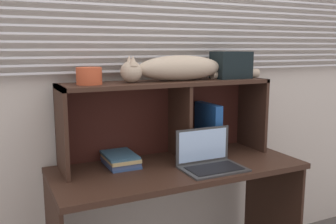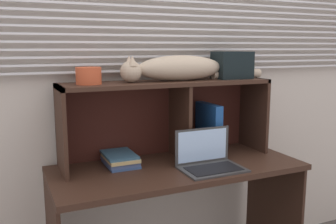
# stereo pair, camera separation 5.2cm
# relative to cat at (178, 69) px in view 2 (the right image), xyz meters

# --- Properties ---
(back_panel_with_blinds) EXTENTS (4.40, 0.08, 2.50)m
(back_panel_with_blinds) POSITION_rel_cat_xyz_m (-0.06, 0.19, -0.02)
(back_panel_with_blinds) COLOR beige
(back_panel_with_blinds) RESTS_ON ground
(desk) EXTENTS (1.35, 0.57, 0.77)m
(desk) POSITION_rel_cat_xyz_m (-0.06, -0.13, -0.67)
(desk) COLOR #362017
(desk) RESTS_ON ground
(hutch_shelf_unit) EXTENTS (1.20, 0.28, 0.45)m
(hutch_shelf_unit) POSITION_rel_cat_xyz_m (-0.05, 0.03, -0.21)
(hutch_shelf_unit) COLOR #362017
(hutch_shelf_unit) RESTS_ON desk
(cat) EXTENTS (0.89, 0.15, 0.14)m
(cat) POSITION_rel_cat_xyz_m (0.00, 0.00, 0.00)
(cat) COLOR #BCA78C
(cat) RESTS_ON hutch_shelf_unit
(laptop) EXTENTS (0.33, 0.23, 0.20)m
(laptop) POSITION_rel_cat_xyz_m (0.07, -0.24, -0.47)
(laptop) COLOR #363636
(laptop) RESTS_ON desk
(binder_upright) EXTENTS (0.05, 0.24, 0.30)m
(binder_upright) POSITION_rel_cat_xyz_m (0.20, -0.00, -0.36)
(binder_upright) COLOR #1B488D
(binder_upright) RESTS_ON desk
(book_stack) EXTENTS (0.17, 0.23, 0.07)m
(book_stack) POSITION_rel_cat_xyz_m (-0.35, 0.00, -0.48)
(book_stack) COLOR #324E7F
(book_stack) RESTS_ON desk
(small_basket) EXTENTS (0.13, 0.13, 0.09)m
(small_basket) POSITION_rel_cat_xyz_m (-0.50, -0.00, -0.02)
(small_basket) COLOR #C24E2C
(small_basket) RESTS_ON hutch_shelf_unit
(storage_box) EXTENTS (0.22, 0.15, 0.16)m
(storage_box) POSITION_rel_cat_xyz_m (0.35, -0.00, 0.01)
(storage_box) COLOR black
(storage_box) RESTS_ON hutch_shelf_unit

